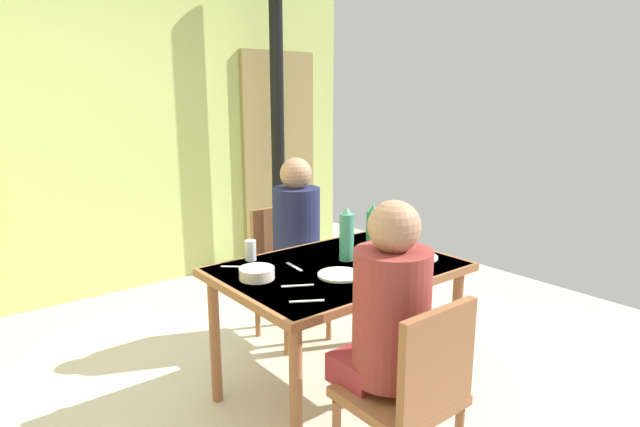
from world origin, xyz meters
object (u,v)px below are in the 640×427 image
chair_near_diner (413,393)px  person_far_diner (298,227)px  water_bottle_green_near (373,233)px  chair_far_diner (286,264)px  person_near_diner (389,311)px  water_bottle_green_far (347,236)px  serving_bowl_center (257,273)px  dining_table (338,281)px

chair_near_diner → person_far_diner: size_ratio=1.13×
water_bottle_green_near → person_far_diner: bearing=92.6°
chair_far_diner → person_near_diner: person_near_diner is taller
chair_near_diner → water_bottle_green_near: water_bottle_green_near is taller
person_near_diner → water_bottle_green_far: (0.39, 0.69, 0.09)m
serving_bowl_center → chair_near_diner: bearing=-81.3°
dining_table → serving_bowl_center: bearing=167.5°
chair_far_diner → person_near_diner: 1.54m
chair_near_diner → chair_far_diner: bearing=71.9°
person_near_diner → serving_bowl_center: size_ratio=4.53×
dining_table → serving_bowl_center: 0.45m
chair_near_diner → serving_bowl_center: chair_near_diner is taller
chair_far_diner → serving_bowl_center: 0.98m
chair_near_diner → person_far_diner: 1.54m
dining_table → water_bottle_green_far: size_ratio=4.22×
person_near_diner → person_far_diner: 1.39m
person_near_diner → person_far_diner: bearing=68.4°
dining_table → chair_far_diner: bearing=74.6°
person_far_diner → water_bottle_green_far: 0.62m
dining_table → water_bottle_green_far: water_bottle_green_far is taller
dining_table → serving_bowl_center: size_ratio=7.12×
water_bottle_green_near → dining_table: bearing=180.0°
water_bottle_green_near → serving_bowl_center: (-0.67, 0.10, -0.11)m
person_far_diner → serving_bowl_center: 0.85m
water_bottle_green_near → serving_bowl_center: water_bottle_green_near is taller
dining_table → chair_far_diner: chair_far_diner is taller
person_near_diner → serving_bowl_center: 0.75m
water_bottle_green_far → serving_bowl_center: bearing=174.7°
chair_far_diner → serving_bowl_center: (-0.64, -0.69, 0.27)m
serving_bowl_center → chair_far_diner: bearing=46.8°
dining_table → chair_near_diner: chair_near_diner is taller
person_far_diner → water_bottle_green_near: person_far_diner is taller
person_far_diner → water_bottle_green_near: 0.65m
chair_far_diner → person_far_diner: bearing=90.0°
dining_table → person_near_diner: bearing=-114.6°
person_near_diner → chair_near_diner: bearing=-90.0°
chair_far_diner → serving_bowl_center: bearing=46.8°
chair_near_diner → water_bottle_green_far: (0.39, 0.83, 0.37)m
chair_near_diner → person_near_diner: size_ratio=1.13×
chair_far_diner → person_far_diner: size_ratio=1.13×
chair_near_diner → person_near_diner: bearing=90.0°
person_far_diner → dining_table: bearing=71.6°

